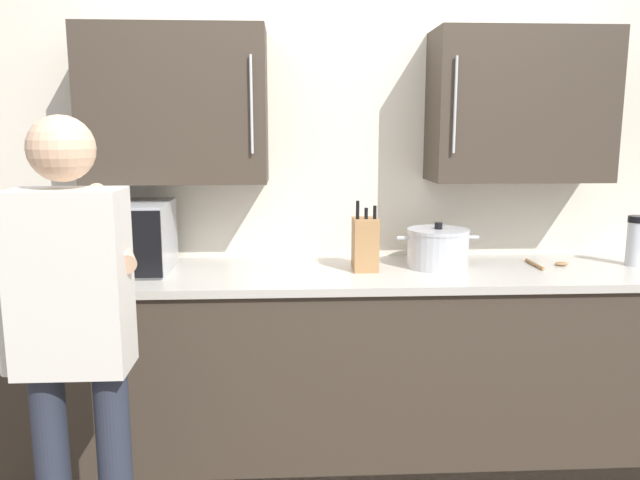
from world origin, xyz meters
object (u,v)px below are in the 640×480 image
at_px(thermos_flask, 636,241).
at_px(knife_block, 365,244).
at_px(stock_pot, 438,248).
at_px(wooden_spoon, 549,264).
at_px(microwave_oven, 105,238).
at_px(person_figure, 74,324).

bearing_deg(thermos_flask, knife_block, -178.97).
bearing_deg(knife_block, stock_pot, 6.06).
distance_m(stock_pot, knife_block, 0.35).
bearing_deg(knife_block, wooden_spoon, 2.20).
xyz_separation_m(stock_pot, thermos_flask, (0.93, -0.01, 0.03)).
xyz_separation_m(wooden_spoon, knife_block, (-0.87, -0.03, 0.11)).
relative_size(stock_pot, knife_block, 1.19).
bearing_deg(thermos_flask, stock_pot, 179.17).
height_order(microwave_oven, wooden_spoon, microwave_oven).
bearing_deg(microwave_oven, thermos_flask, -0.08).
bearing_deg(person_figure, wooden_spoon, 24.75).
xyz_separation_m(microwave_oven, wooden_spoon, (2.04, 0.01, -0.15)).
height_order(wooden_spoon, knife_block, knife_block).
distance_m(knife_block, person_figure, 1.33).
relative_size(microwave_oven, thermos_flask, 3.17).
relative_size(wooden_spoon, thermos_flask, 0.84).
relative_size(knife_block, person_figure, 0.20).
distance_m(thermos_flask, knife_block, 1.28).
relative_size(microwave_oven, person_figure, 0.47).
height_order(microwave_oven, knife_block, knife_block).
distance_m(microwave_oven, wooden_spoon, 2.04).
bearing_deg(microwave_oven, wooden_spoon, 0.21).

